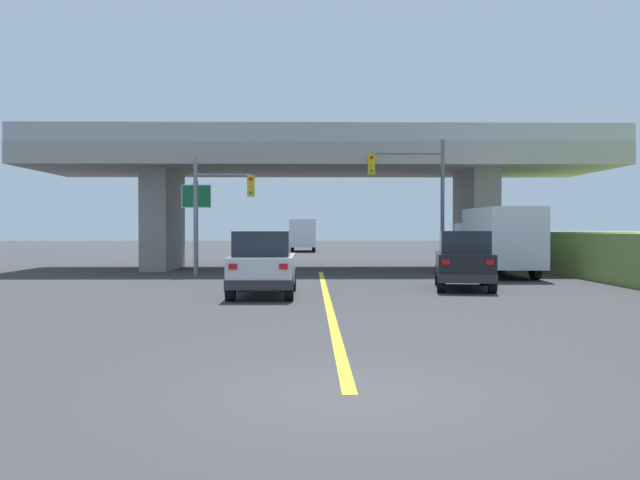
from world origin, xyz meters
name	(u,v)px	position (x,y,z in m)	size (l,w,h in m)	color
ground	(320,269)	(0.00, 26.76, 0.00)	(160.00, 160.00, 0.00)	#353538
overpass_bridge	(320,173)	(0.00, 26.76, 4.98)	(29.09, 8.30, 6.99)	gray
lane_divider_stripe	(327,298)	(0.00, 12.04, 0.00)	(0.20, 24.08, 0.01)	yellow
suv_lead	(263,263)	(-1.97, 12.65, 1.01)	(1.96, 4.32, 2.02)	silver
suv_crossing	(464,260)	(4.84, 14.93, 1.01)	(2.52, 4.53, 2.02)	black
box_truck	(498,240)	(7.77, 21.27, 1.58)	(2.33, 7.19, 2.98)	silver
traffic_signal_nearside	(418,188)	(4.48, 22.65, 3.97)	(3.53, 0.36, 6.18)	#56595E
traffic_signal_farside	(216,202)	(-4.69, 21.65, 3.28)	(2.71, 0.36, 5.28)	slate
highway_sign	(196,207)	(-5.83, 23.28, 3.12)	(1.39, 0.17, 4.31)	#56595E
semi_truck_distant	(303,234)	(-1.18, 53.45, 1.54)	(2.33, 6.63, 2.91)	red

